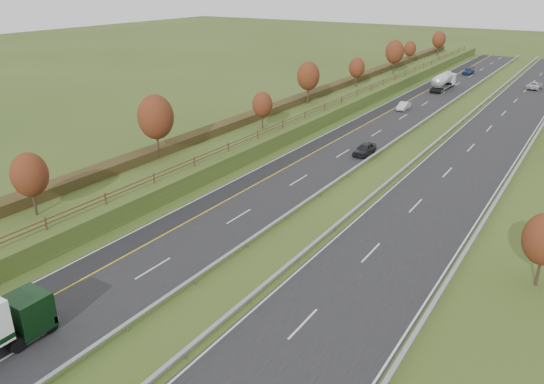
% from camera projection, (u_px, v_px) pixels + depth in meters
% --- Properties ---
extents(ground, '(400.00, 400.00, 0.00)m').
position_uv_depth(ground, '(411.00, 147.00, 74.33)').
color(ground, '#384D1B').
rests_on(ground, ground).
extents(near_carriageway, '(10.50, 200.00, 0.04)m').
position_uv_depth(near_carriageway, '(371.00, 131.00, 82.21)').
color(near_carriageway, black).
rests_on(near_carriageway, ground).
extents(far_carriageway, '(10.50, 200.00, 0.04)m').
position_uv_depth(far_carriageway, '(482.00, 147.00, 74.03)').
color(far_carriageway, black).
rests_on(far_carriageway, ground).
extents(hard_shoulder, '(3.00, 200.00, 0.04)m').
position_uv_depth(hard_shoulder, '(349.00, 127.00, 84.06)').
color(hard_shoulder, black).
rests_on(hard_shoulder, ground).
extents(lane_markings, '(26.75, 200.00, 0.01)m').
position_uv_depth(lane_markings, '(411.00, 137.00, 78.93)').
color(lane_markings, silver).
rests_on(lane_markings, near_carriageway).
extents(embankment_left, '(12.00, 200.00, 2.00)m').
position_uv_depth(embankment_left, '(299.00, 114.00, 88.28)').
color(embankment_left, '#384D1B').
rests_on(embankment_left, ground).
extents(hedge_left, '(2.20, 180.00, 1.10)m').
position_uv_depth(hedge_left, '(288.00, 103.00, 88.68)').
color(hedge_left, '#363316').
rests_on(hedge_left, embankment_left).
extents(fence_left, '(0.12, 189.06, 1.20)m').
position_uv_depth(fence_left, '(322.00, 107.00, 85.08)').
color(fence_left, '#422B19').
rests_on(fence_left, embankment_left).
extents(median_barrier_near, '(0.32, 200.00, 0.71)m').
position_uv_depth(median_barrier_near, '(407.00, 132.00, 79.16)').
color(median_barrier_near, '#96999E').
rests_on(median_barrier_near, ground).
extents(median_barrier_far, '(0.32, 200.00, 0.71)m').
position_uv_depth(median_barrier_far, '(441.00, 137.00, 76.63)').
color(median_barrier_far, '#96999E').
rests_on(median_barrier_far, ground).
extents(outer_barrier_far, '(0.32, 200.00, 0.71)m').
position_uv_depth(outer_barrier_far, '(527.00, 150.00, 70.94)').
color(outer_barrier_far, '#96999E').
rests_on(outer_barrier_far, ground).
extents(trees_left, '(6.64, 164.30, 7.66)m').
position_uv_depth(trees_left, '(291.00, 85.00, 83.44)').
color(trees_left, '#2D2116').
rests_on(trees_left, embankment_left).
extents(road_tanker, '(2.40, 11.22, 3.46)m').
position_uv_depth(road_tanker, '(444.00, 81.00, 111.72)').
color(road_tanker, silver).
rests_on(road_tanker, near_carriageway).
extents(car_dark_near, '(1.97, 4.59, 1.54)m').
position_uv_depth(car_dark_near, '(365.00, 149.00, 70.66)').
color(car_dark_near, black).
rests_on(car_dark_near, near_carriageway).
extents(car_silver_mid, '(1.57, 4.27, 1.39)m').
position_uv_depth(car_silver_mid, '(404.00, 106.00, 94.81)').
color(car_silver_mid, silver).
rests_on(car_silver_mid, near_carriageway).
extents(car_small_far, '(2.29, 5.29, 1.52)m').
position_uv_depth(car_small_far, '(469.00, 71.00, 129.95)').
color(car_small_far, '#162646').
rests_on(car_small_far, near_carriageway).
extents(car_oncoming, '(2.79, 5.55, 1.51)m').
position_uv_depth(car_oncoming, '(535.00, 85.00, 112.59)').
color(car_oncoming, silver).
rests_on(car_oncoming, far_carriageway).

